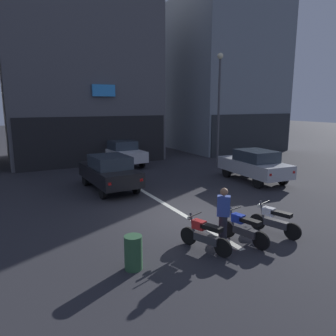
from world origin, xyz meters
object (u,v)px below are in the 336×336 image
car_black_crossing_near (109,171)px  street_lamp (219,100)px  trash_bin (133,253)px  car_silver_parked_kerbside (254,164)px  motorcycle_red_row_leftmost (205,235)px  person_by_motorcycles (223,216)px  motorcycle_blue_row_left_mid (243,228)px  car_white_down_street (122,152)px  motorcycle_white_row_centre (274,220)px

car_black_crossing_near → street_lamp: (7.74, 2.05, 3.35)m
car_black_crossing_near → trash_bin: (-1.77, -7.40, -0.46)m
street_lamp → car_silver_parked_kerbside: bearing=-97.8°
motorcycle_red_row_leftmost → person_by_motorcycles: 0.79m
motorcycle_blue_row_left_mid → trash_bin: motorcycle_blue_row_left_mid is taller
motorcycle_blue_row_left_mid → car_black_crossing_near: bearing=101.9°
car_white_down_street → motorcycle_white_row_centre: (0.21, -12.99, -0.43)m
car_silver_parked_kerbside → trash_bin: size_ratio=4.95×
car_black_crossing_near → trash_bin: bearing=-103.5°
car_white_down_street → street_lamp: street_lamp is taller
car_black_crossing_near → motorcycle_white_row_centre: car_black_crossing_near is taller
motorcycle_white_row_centre → car_silver_parked_kerbside: bearing=52.1°
car_black_crossing_near → motorcycle_blue_row_left_mid: (1.57, -7.51, -0.43)m
car_white_down_street → person_by_motorcycles: 12.93m
motorcycle_white_row_centre → trash_bin: 4.61m
street_lamp → car_white_down_street: bearing=145.8°
car_silver_parked_kerbside → street_lamp: street_lamp is taller
car_black_crossing_near → car_silver_parked_kerbside: same height
car_white_down_street → trash_bin: (-4.40, -12.93, -0.46)m
person_by_motorcycles → trash_bin: person_by_motorcycles is taller
street_lamp → car_black_crossing_near: bearing=-165.1°
motorcycle_white_row_centre → person_by_motorcycles: (-1.84, 0.16, 0.40)m
trash_bin → motorcycle_red_row_leftmost: bearing=0.5°
car_white_down_street → motorcycle_red_row_leftmost: car_white_down_street is taller
car_silver_parked_kerbside → car_white_down_street: bearing=121.8°
person_by_motorcycles → trash_bin: (-2.77, -0.10, -0.43)m
car_white_down_street → car_silver_parked_kerbside: bearing=-58.2°
street_lamp → trash_bin: bearing=-135.2°
car_black_crossing_near → car_silver_parked_kerbside: bearing=-14.5°
car_white_down_street → motorcycle_blue_row_left_mid: (-1.05, -13.04, -0.43)m
car_black_crossing_near → car_white_down_street: same height
motorcycle_white_row_centre → motorcycle_red_row_leftmost: bearing=178.1°
person_by_motorcycles → motorcycle_blue_row_left_mid: bearing=-19.4°
car_black_crossing_near → car_white_down_street: size_ratio=0.99×
car_black_crossing_near → person_by_motorcycles: size_ratio=2.49×
motorcycle_blue_row_left_mid → person_by_motorcycles: 0.73m
motorcycle_white_row_centre → car_white_down_street: bearing=90.9°
motorcycle_red_row_leftmost → car_silver_parked_kerbside: bearing=38.7°
motorcycle_red_row_leftmost → motorcycle_blue_row_left_mid: bearing=-5.6°
car_black_crossing_near → motorcycle_white_row_centre: (2.83, -7.47, -0.43)m
motorcycle_white_row_centre → trash_bin: bearing=179.2°
street_lamp → person_by_motorcycles: bearing=-125.8°
car_silver_parked_kerbside → motorcycle_white_row_centre: 7.11m
motorcycle_blue_row_left_mid → trash_bin: (-3.35, 0.10, -0.03)m
car_black_crossing_near → car_white_down_street: bearing=64.6°
car_silver_parked_kerbside → motorcycle_blue_row_left_mid: size_ratio=2.56×
trash_bin → person_by_motorcycles: bearing=2.1°
car_white_down_street → motorcycle_blue_row_left_mid: size_ratio=2.56×
motorcycle_red_row_leftmost → motorcycle_white_row_centre: bearing=-1.9°
street_lamp → motorcycle_white_row_centre: bearing=-117.3°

